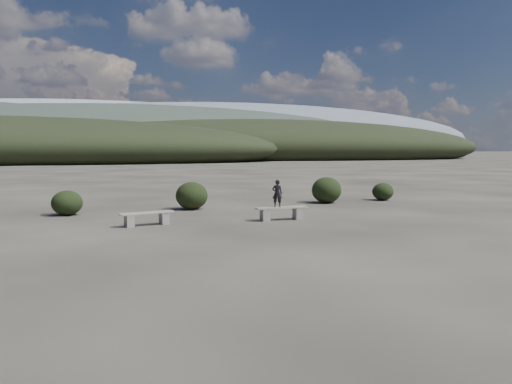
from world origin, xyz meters
name	(u,v)px	position (x,y,z in m)	size (l,w,h in m)	color
ground	(276,245)	(0.00, 0.00, 0.00)	(1200.00, 1200.00, 0.00)	#292520
bench_left	(147,217)	(-3.03, 4.37, 0.27)	(1.82, 0.87, 0.45)	gray
bench_right	(282,212)	(1.63, 4.37, 0.29)	(1.93, 0.56, 0.48)	gray
seated_person	(277,193)	(1.46, 4.35, 0.96)	(0.35, 0.23, 0.96)	black
shrub_a	(67,203)	(-5.78, 7.87, 0.47)	(1.15, 1.15, 0.94)	black
shrub_b	(192,196)	(-0.94, 8.45, 0.57)	(1.34, 1.34, 1.15)	black
shrub_d	(327,190)	(5.50, 9.21, 0.61)	(1.38, 1.38, 1.21)	black
shrub_e	(383,192)	(8.68, 9.59, 0.43)	(1.03, 1.03, 0.86)	black
mountain_ridges	(108,137)	(-7.48, 339.06, 10.84)	(500.00, 400.00, 56.00)	black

